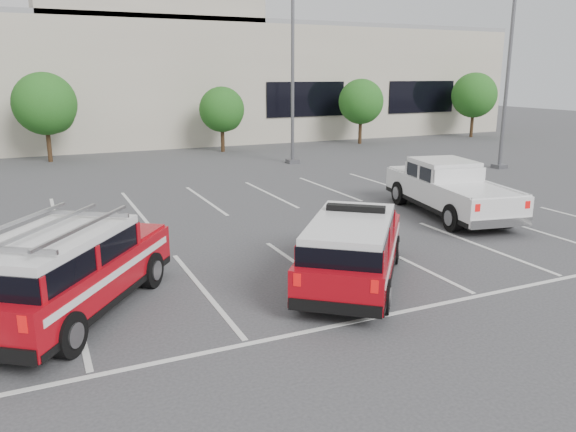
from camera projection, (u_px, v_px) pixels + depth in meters
name	position (u px, v px, depth m)	size (l,w,h in m)	color
ground	(310.00, 273.00, 13.72)	(120.00, 120.00, 0.00)	#38383B
stall_markings	(246.00, 228.00, 17.68)	(23.00, 15.00, 0.01)	silver
convention_building	(115.00, 74.00, 40.71)	(60.00, 16.99, 13.20)	beige
tree_mid_left	(47.00, 106.00, 30.41)	(3.37, 3.37, 4.85)	#3F2B19
tree_mid_right	(223.00, 111.00, 34.58)	(2.77, 2.77, 3.99)	#3F2B19
tree_right	(362.00, 103.00, 38.56)	(3.07, 3.07, 4.42)	#3F2B19
tree_far_right	(475.00, 97.00, 42.53)	(3.37, 3.37, 4.85)	#3F2B19
light_pole_mid	(293.00, 65.00, 29.37)	(0.90, 0.60, 10.24)	#59595E
light_pole_right	(509.00, 64.00, 27.72)	(0.90, 0.60, 10.24)	#59595E
fire_chief_suv	(352.00, 254.00, 12.86)	(4.59, 5.09, 1.78)	#9D0710
white_pickup	(449.00, 194.00, 19.26)	(3.15, 6.27, 1.84)	silver
ladder_suv	(68.00, 277.00, 11.13)	(4.68, 5.39, 2.04)	#9D0710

